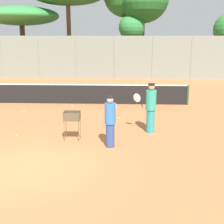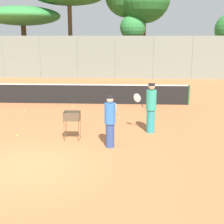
# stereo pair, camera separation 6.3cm
# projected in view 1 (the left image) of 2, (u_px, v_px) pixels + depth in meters

# --- Properties ---
(ground_plane) EXTENTS (80.00, 80.00, 0.00)m
(ground_plane) POSITION_uv_depth(u_px,v_px,m) (30.00, 167.00, 8.78)
(ground_plane) COLOR #C67242
(tennis_net) EXTENTS (12.02, 0.10, 1.07)m
(tennis_net) POSITION_uv_depth(u_px,v_px,m) (76.00, 94.00, 16.79)
(tennis_net) COLOR #26592D
(tennis_net) RESTS_ON ground_plane
(back_fence) EXTENTS (29.29, 0.08, 3.59)m
(back_fence) POSITION_uv_depth(u_px,v_px,m) (95.00, 57.00, 26.54)
(back_fence) COLOR gray
(back_fence) RESTS_ON ground_plane
(tree_2) EXTENTS (7.09, 7.09, 6.30)m
(tree_2) POSITION_uv_depth(u_px,v_px,m) (21.00, 16.00, 29.40)
(tree_2) COLOR brown
(tree_2) RESTS_ON ground_plane
(tree_4) EXTENTS (2.47, 2.47, 5.61)m
(tree_4) POSITION_uv_depth(u_px,v_px,m) (132.00, 28.00, 29.79)
(tree_4) COLOR brown
(tree_4) RESTS_ON ground_plane
(player_white_outfit) EXTENTS (0.90, 0.50, 1.88)m
(player_white_outfit) POSITION_uv_depth(u_px,v_px,m) (151.00, 107.00, 11.69)
(player_white_outfit) COLOR teal
(player_white_outfit) RESTS_ON ground_plane
(player_red_cap) EXTENTS (0.40, 0.89, 1.72)m
(player_red_cap) POSITION_uv_depth(u_px,v_px,m) (110.00, 121.00, 10.14)
(player_red_cap) COLOR #334C8C
(player_red_cap) RESTS_ON ground_plane
(ball_cart) EXTENTS (0.56, 0.41, 1.02)m
(ball_cart) POSITION_uv_depth(u_px,v_px,m) (72.00, 118.00, 10.86)
(ball_cart) COLOR brown
(ball_cart) RESTS_ON ground_plane
(tennis_ball_0) EXTENTS (0.07, 0.07, 0.07)m
(tennis_ball_0) POSITION_uv_depth(u_px,v_px,m) (17.00, 136.00, 11.39)
(tennis_ball_0) COLOR #D1E54C
(tennis_ball_0) RESTS_ON ground_plane
(tennis_ball_1) EXTENTS (0.07, 0.07, 0.07)m
(tennis_ball_1) POSITION_uv_depth(u_px,v_px,m) (24.00, 111.00, 15.10)
(tennis_ball_1) COLOR #D1E54C
(tennis_ball_1) RESTS_ON ground_plane
(tennis_ball_2) EXTENTS (0.07, 0.07, 0.07)m
(tennis_ball_2) POSITION_uv_depth(u_px,v_px,m) (72.00, 106.00, 16.19)
(tennis_ball_2) COLOR #D1E54C
(tennis_ball_2) RESTS_ON ground_plane
(tennis_ball_5) EXTENTS (0.07, 0.07, 0.07)m
(tennis_ball_5) POSITION_uv_depth(u_px,v_px,m) (119.00, 118.00, 13.81)
(tennis_ball_5) COLOR #D1E54C
(tennis_ball_5) RESTS_ON ground_plane
(parked_car) EXTENTS (4.20, 1.70, 1.60)m
(parked_car) POSITION_uv_depth(u_px,v_px,m) (48.00, 67.00, 29.65)
(parked_car) COLOR #3F4C8C
(parked_car) RESTS_ON ground_plane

